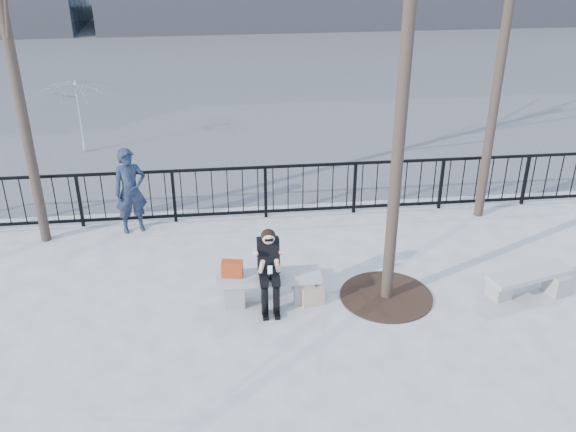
{
  "coord_description": "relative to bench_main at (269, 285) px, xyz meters",
  "views": [
    {
      "loc": [
        -0.66,
        -8.56,
        5.83
      ],
      "look_at": [
        0.4,
        0.8,
        1.1
      ],
      "focal_mm": 40.0,
      "sensor_mm": 36.0,
      "label": 1
    }
  ],
  "objects": [
    {
      "name": "handbag",
      "position": [
        -0.56,
        0.02,
        0.32
      ],
      "size": [
        0.35,
        0.21,
        0.27
      ],
      "primitive_type": "cube",
      "rotation": [
        0.0,
        0.0,
        -0.19
      ],
      "color": "#A03513",
      "rests_on": "bench_main"
    },
    {
      "name": "railing",
      "position": [
        0.0,
        3.0,
        0.25
      ],
      "size": [
        14.0,
        0.06,
        1.1
      ],
      "color": "black",
      "rests_on": "ground"
    },
    {
      "name": "shopping_bag",
      "position": [
        0.68,
        -0.2,
        -0.14
      ],
      "size": [
        0.36,
        0.19,
        0.33
      ],
      "primitive_type": "cube",
      "rotation": [
        0.0,
        0.0,
        0.19
      ],
      "color": "beige",
      "rests_on": "ground"
    },
    {
      "name": "standing_man",
      "position": [
        -2.38,
        2.71,
        0.53
      ],
      "size": [
        0.71,
        0.57,
        1.67
      ],
      "primitive_type": "imported",
      "rotation": [
        0.0,
        0.0,
        0.32
      ],
      "color": "black",
      "rests_on": "ground"
    },
    {
      "name": "seated_woman",
      "position": [
        0.0,
        -0.16,
        0.37
      ],
      "size": [
        0.5,
        0.64,
        1.34
      ],
      "color": "black",
      "rests_on": "ground"
    },
    {
      "name": "street_surface",
      "position": [
        0.0,
        15.0,
        -0.3
      ],
      "size": [
        60.0,
        23.0,
        0.01
      ],
      "primitive_type": "cube",
      "color": "#474747",
      "rests_on": "ground"
    },
    {
      "name": "bench_second",
      "position": [
        4.18,
        -0.3,
        -0.04
      ],
      "size": [
        1.45,
        0.41,
        0.43
      ],
      "rotation": [
        0.0,
        0.0,
        0.27
      ],
      "color": "gray",
      "rests_on": "ground"
    },
    {
      "name": "bench_main",
      "position": [
        0.0,
        0.0,
        0.0
      ],
      "size": [
        1.65,
        0.46,
        0.49
      ],
      "color": "gray",
      "rests_on": "ground"
    },
    {
      "name": "ground",
      "position": [
        0.0,
        0.0,
        -0.3
      ],
      "size": [
        120.0,
        120.0,
        0.0
      ],
      "primitive_type": "plane",
      "color": "gray",
      "rests_on": "ground"
    },
    {
      "name": "vendor_umbrella",
      "position": [
        -4.06,
        7.1,
        0.63
      ],
      "size": [
        2.21,
        2.25,
        1.86
      ],
      "primitive_type": "imported",
      "rotation": [
        0.0,
        0.0,
        -0.09
      ],
      "color": "#E5F135",
      "rests_on": "ground"
    },
    {
      "name": "tree_grate",
      "position": [
        1.9,
        -0.1,
        -0.29
      ],
      "size": [
        1.5,
        1.5,
        0.02
      ],
      "primitive_type": "cylinder",
      "color": "black",
      "rests_on": "ground"
    }
  ]
}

